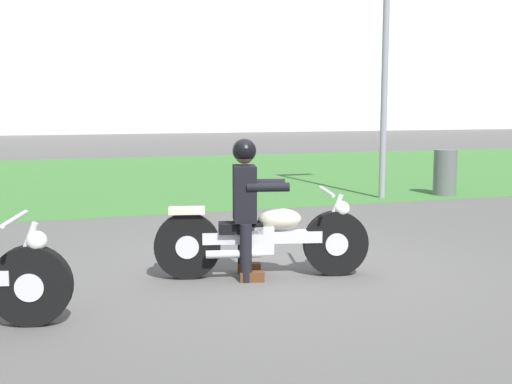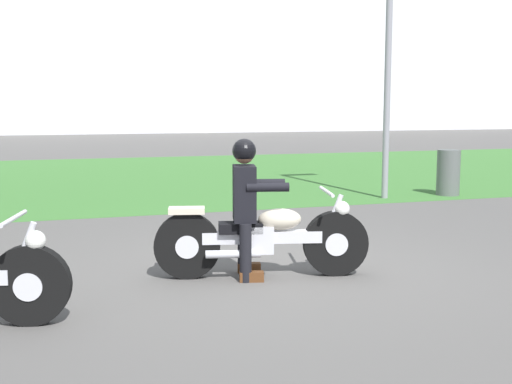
# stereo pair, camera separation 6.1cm
# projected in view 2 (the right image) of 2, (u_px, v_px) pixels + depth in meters

# --- Properties ---
(ground) EXTENTS (120.00, 120.00, 0.00)m
(ground) POSITION_uv_depth(u_px,v_px,m) (270.00, 271.00, 6.89)
(ground) COLOR #565451
(grass_verge) EXTENTS (60.00, 12.00, 0.01)m
(grass_verge) POSITION_uv_depth(u_px,v_px,m) (140.00, 176.00, 16.28)
(grass_verge) COLOR #3D7533
(grass_verge) RESTS_ON ground
(stadium_facade) EXTENTS (60.36, 8.00, 14.98)m
(stadium_facade) POSITION_uv_depth(u_px,v_px,m) (118.00, 21.00, 44.09)
(stadium_facade) COLOR silver
(stadium_facade) RESTS_ON ground
(motorcycle_lead) EXTENTS (2.16, 0.79, 0.89)m
(motorcycle_lead) POSITION_uv_depth(u_px,v_px,m) (263.00, 238.00, 6.62)
(motorcycle_lead) COLOR black
(motorcycle_lead) RESTS_ON ground
(rider_lead) EXTENTS (0.62, 0.55, 1.41)m
(rider_lead) POSITION_uv_depth(u_px,v_px,m) (246.00, 197.00, 6.55)
(rider_lead) COLOR black
(rider_lead) RESTS_ON ground
(streetlight_pole) EXTENTS (0.96, 0.20, 5.37)m
(streetlight_pole) POSITION_uv_depth(u_px,v_px,m) (395.00, 16.00, 11.96)
(streetlight_pole) COLOR gray
(streetlight_pole) RESTS_ON ground
(trash_can) EXTENTS (0.45, 0.45, 0.89)m
(trash_can) POSITION_uv_depth(u_px,v_px,m) (448.00, 173.00, 12.73)
(trash_can) COLOR #595E5B
(trash_can) RESTS_ON ground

